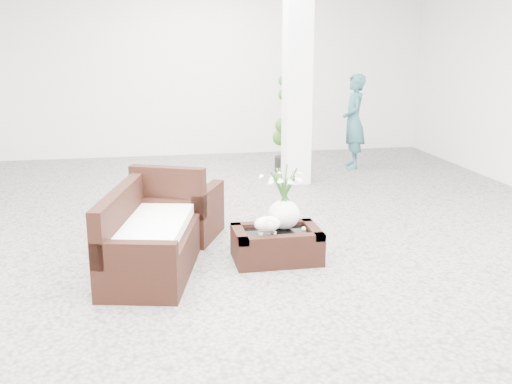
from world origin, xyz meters
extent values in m
plane|color=gray|center=(0.00, 0.00, 0.00)|extent=(11.00, 11.00, 0.00)
cube|color=white|center=(1.20, 2.80, 1.75)|extent=(0.40, 0.40, 3.50)
cube|color=black|center=(0.12, -0.62, 0.16)|extent=(0.90, 0.60, 0.31)
ellipsoid|color=white|center=(0.00, -0.72, 0.42)|extent=(0.28, 0.23, 0.21)
cylinder|color=white|center=(0.42, -0.60, 0.33)|extent=(0.04, 0.04, 0.03)
cube|color=black|center=(-0.83, 0.36, 0.46)|extent=(1.12, 1.10, 0.91)
cube|color=black|center=(-1.16, -0.71, 0.42)|extent=(1.10, 1.72, 0.85)
imported|color=#2E5D67|center=(2.50, 3.72, 0.84)|extent=(0.51, 0.68, 1.68)
camera|label=1|loc=(-1.18, -6.42, 2.28)|focal=41.87mm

